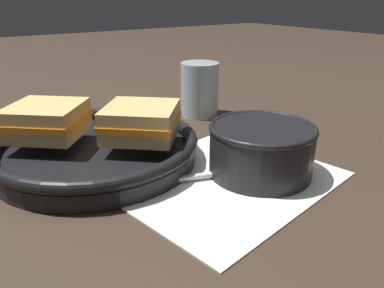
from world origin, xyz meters
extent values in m
plane|color=#382B21|center=(0.00, 0.00, 0.00)|extent=(4.00, 4.00, 0.00)
cube|color=white|center=(0.01, -0.06, 0.00)|extent=(0.32, 0.29, 0.00)
cylinder|color=black|center=(0.06, -0.08, 0.04)|extent=(0.14, 0.14, 0.07)
cylinder|color=orange|center=(0.06, -0.08, 0.06)|extent=(0.12, 0.12, 0.01)
torus|color=black|center=(0.06, -0.08, 0.07)|extent=(0.14, 0.14, 0.01)
cube|color=silver|center=(-0.03, -0.05, 0.01)|extent=(0.11, 0.04, 0.01)
ellipsoid|color=silver|center=(0.04, -0.07, 0.01)|extent=(0.06, 0.04, 0.01)
cylinder|color=black|center=(-0.11, 0.09, 0.01)|extent=(0.29, 0.29, 0.02)
torus|color=black|center=(-0.11, 0.09, 0.03)|extent=(0.30, 0.30, 0.02)
cube|color=#DBB26B|center=(-0.05, 0.05, 0.05)|extent=(0.14, 0.14, 0.02)
cube|color=orange|center=(-0.05, 0.05, 0.07)|extent=(0.14, 0.14, 0.01)
cube|color=#DBB26B|center=(-0.05, 0.05, 0.08)|extent=(0.14, 0.14, 0.02)
cube|color=#DBB26B|center=(-0.16, 0.13, 0.05)|extent=(0.14, 0.14, 0.02)
cube|color=orange|center=(-0.16, 0.13, 0.07)|extent=(0.14, 0.14, 0.01)
cube|color=#DBB26B|center=(-0.16, 0.13, 0.08)|extent=(0.14, 0.14, 0.02)
cylinder|color=silver|center=(0.15, 0.19, 0.05)|extent=(0.08, 0.08, 0.11)
camera|label=1|loc=(-0.28, -0.41, 0.24)|focal=35.00mm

